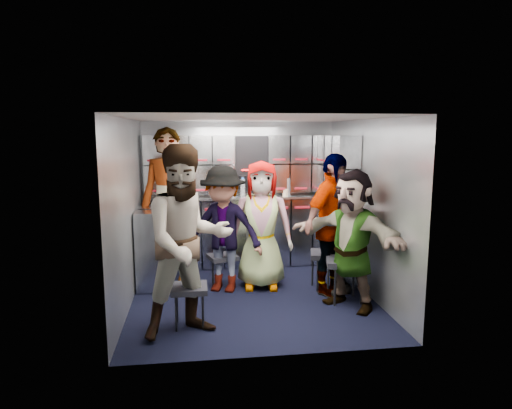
{
  "coord_description": "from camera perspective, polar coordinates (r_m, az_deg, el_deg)",
  "views": [
    {
      "loc": [
        -0.65,
        -5.2,
        1.95
      ],
      "look_at": [
        0.1,
        0.35,
        1.06
      ],
      "focal_mm": 32.0,
      "sensor_mm": 36.0,
      "label": 1
    }
  ],
  "objects": [
    {
      "name": "attendant_arc_c",
      "position": [
        5.69,
        0.67,
        -2.59
      ],
      "size": [
        0.84,
        0.6,
        1.6
      ],
      "primitive_type": "imported",
      "rotation": [
        0.0,
        0.0,
        -0.13
      ],
      "color": "black",
      "rests_on": "ground"
    },
    {
      "name": "jump_seat_mid_right",
      "position": [
        5.79,
        8.83,
        -6.43
      ],
      "size": [
        0.47,
        0.46,
        0.47
      ],
      "rotation": [
        0.0,
        0.0,
        -0.24
      ],
      "color": "black",
      "rests_on": "ground"
    },
    {
      "name": "coffee_niche",
      "position": [
        6.68,
        -0.54,
        4.96
      ],
      "size": [
        0.46,
        0.16,
        0.84
      ],
      "primitive_type": null,
      "color": "black",
      "rests_on": "wall_back"
    },
    {
      "name": "cart_bank_back",
      "position": [
        6.68,
        -1.94,
        -3.5
      ],
      "size": [
        2.68,
        0.38,
        0.99
      ],
      "primitive_type": "cube",
      "color": "gray",
      "rests_on": "ground"
    },
    {
      "name": "counter",
      "position": [
        6.59,
        -1.96,
        0.92
      ],
      "size": [
        2.68,
        0.42,
        0.03
      ],
      "primitive_type": "cube",
      "color": "#ADB0B4",
      "rests_on": "cart_bank_back"
    },
    {
      "name": "attendant_arc_b",
      "position": [
        5.58,
        -4.15,
        -3.12
      ],
      "size": [
        1.14,
        0.91,
        1.55
      ],
      "primitive_type": "imported",
      "rotation": [
        0.0,
        0.0,
        -0.38
      ],
      "color": "black",
      "rests_on": "ground"
    },
    {
      "name": "bottle_right",
      "position": [
        6.62,
        4.02,
        2.2
      ],
      "size": [
        0.07,
        0.07,
        0.26
      ],
      "primitive_type": "cylinder",
      "color": "white",
      "rests_on": "counter"
    },
    {
      "name": "jump_seat_center",
      "position": [
        5.96,
        0.41,
        -6.24
      ],
      "size": [
        0.39,
        0.37,
        0.43
      ],
      "rotation": [
        0.0,
        0.0,
        -0.09
      ],
      "color": "black",
      "rests_on": "ground"
    },
    {
      "name": "locker_bank_right",
      "position": [
        6.21,
        10.16,
        4.69
      ],
      "size": [
        0.28,
        1.0,
        0.82
      ],
      "primitive_type": "cube",
      "color": "gray",
      "rests_on": "wall_right"
    },
    {
      "name": "wall_right",
      "position": [
        5.66,
        13.64,
        -0.33
      ],
      "size": [
        0.04,
        3.0,
        2.1
      ],
      "primitive_type": "cube",
      "color": "#8F959D",
      "rests_on": "ground"
    },
    {
      "name": "jump_seat_near_left",
      "position": [
        4.71,
        -8.34,
        -10.59
      ],
      "size": [
        0.36,
        0.34,
        0.42
      ],
      "rotation": [
        0.0,
        0.0,
        -0.0
      ],
      "color": "black",
      "rests_on": "ground"
    },
    {
      "name": "ceiling",
      "position": [
        5.24,
        -0.59,
        10.72
      ],
      "size": [
        2.8,
        3.0,
        0.02
      ],
      "primitive_type": "cube",
      "color": "silver",
      "rests_on": "wall_back"
    },
    {
      "name": "attendant_arc_d",
      "position": [
        5.52,
        9.47,
        -2.51
      ],
      "size": [
        1.03,
        0.96,
        1.71
      ],
      "primitive_type": "imported",
      "rotation": [
        0.0,
        0.0,
        0.69
      ],
      "color": "black",
      "rests_on": "ground"
    },
    {
      "name": "cup_left",
      "position": [
        6.5,
        -11.78,
        1.16
      ],
      "size": [
        0.09,
        0.09,
        0.09
      ],
      "primitive_type": "cylinder",
      "color": "tan",
      "rests_on": "counter"
    },
    {
      "name": "jump_seat_near_right",
      "position": [
        5.4,
        11.08,
        -7.32
      ],
      "size": [
        0.5,
        0.49,
        0.5
      ],
      "rotation": [
        0.0,
        0.0,
        -0.23
      ],
      "color": "black",
      "rests_on": "ground"
    },
    {
      "name": "attendant_arc_a",
      "position": [
        4.38,
        -8.53,
        -4.63
      ],
      "size": [
        1.07,
        0.95,
        1.84
      ],
      "primitive_type": "imported",
      "rotation": [
        0.0,
        0.0,
        0.34
      ],
      "color": "black",
      "rests_on": "ground"
    },
    {
      "name": "locker_bank_back",
      "position": [
        6.6,
        -2.03,
        5.08
      ],
      "size": [
        2.68,
        0.28,
        0.82
      ],
      "primitive_type": "cube",
      "color": "gray",
      "rests_on": "wall_back"
    },
    {
      "name": "wall_back",
      "position": [
        6.79,
        -2.14,
        1.46
      ],
      "size": [
        2.8,
        0.04,
        2.1
      ],
      "primitive_type": "cube",
      "color": "#8F959D",
      "rests_on": "ground"
    },
    {
      "name": "jump_seat_mid_left",
      "position": [
        5.86,
        -4.21,
        -6.75
      ],
      "size": [
        0.42,
        0.4,
        0.4
      ],
      "rotation": [
        0.0,
        0.0,
        0.29
      ],
      "color": "black",
      "rests_on": "ground"
    },
    {
      "name": "bottle_mid",
      "position": [
        6.52,
        -1.67,
        2.09
      ],
      "size": [
        0.07,
        0.07,
        0.25
      ],
      "primitive_type": "cylinder",
      "color": "white",
      "rests_on": "counter"
    },
    {
      "name": "floor",
      "position": [
        5.59,
        -0.55,
        -11.34
      ],
      "size": [
        3.0,
        3.0,
        0.0
      ],
      "primitive_type": "plane",
      "color": "black",
      "rests_on": "ground"
    },
    {
      "name": "wall_left",
      "position": [
        5.33,
        -15.68,
        -0.99
      ],
      "size": [
        0.04,
        3.0,
        2.1
      ],
      "primitive_type": "cube",
      "color": "#8F959D",
      "rests_on": "ground"
    },
    {
      "name": "cart_bank_left",
      "position": [
        5.96,
        -12.71,
        -5.27
      ],
      "size": [
        0.38,
        0.76,
        0.99
      ],
      "primitive_type": "cube",
      "color": "gray",
      "rests_on": "ground"
    },
    {
      "name": "right_cabinet",
      "position": [
        6.27,
        10.19,
        -4.43
      ],
      "size": [
        0.28,
        1.2,
        1.0
      ],
      "primitive_type": "cube",
      "color": "gray",
      "rests_on": "ground"
    },
    {
      "name": "bottle_left",
      "position": [
        6.49,
        -9.68,
        1.8
      ],
      "size": [
        0.07,
        0.07,
        0.22
      ],
      "primitive_type": "cylinder",
      "color": "white",
      "rests_on": "counter"
    },
    {
      "name": "attendant_arc_e",
      "position": [
        5.15,
        11.83,
        -4.28
      ],
      "size": [
        1.23,
        1.43,
        1.56
      ],
      "primitive_type": "imported",
      "rotation": [
        0.0,
        0.0,
        -0.93
      ],
      "color": "black",
      "rests_on": "ground"
    },
    {
      "name": "red_latch_strip",
      "position": [
        6.41,
        -1.77,
        -0.53
      ],
      "size": [
        2.6,
        0.02,
        0.03
      ],
      "primitive_type": "cube",
      "color": "maroon",
      "rests_on": "cart_bank_back"
    },
    {
      "name": "cup_right",
      "position": [
        6.61,
        3.68,
        1.52
      ],
      "size": [
        0.08,
        0.08,
        0.1
      ],
      "primitive_type": "cylinder",
      "color": "tan",
      "rests_on": "counter"
    },
    {
      "name": "attendant_standing",
      "position": [
        6.07,
        -10.82,
        -0.02
      ],
      "size": [
        0.83,
        0.64,
        2.01
      ],
      "primitive_type": "imported",
      "rotation": [
        0.0,
        0.0,
        -0.24
      ],
      "color": "black",
      "rests_on": "ground"
    }
  ]
}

